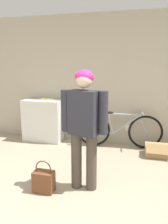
{
  "coord_description": "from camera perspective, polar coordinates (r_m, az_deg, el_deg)",
  "views": [
    {
      "loc": [
        0.77,
        -1.6,
        1.61
      ],
      "look_at": [
        0.1,
        0.96,
        1.04
      ],
      "focal_mm": 35.0,
      "sensor_mm": 36.0,
      "label": 1
    }
  ],
  "objects": [
    {
      "name": "handbag",
      "position": [
        2.99,
        -10.47,
        -17.27
      ],
      "size": [
        0.26,
        0.16,
        0.43
      ],
      "color": "brown",
      "rests_on": "ground_plane"
    },
    {
      "name": "banana",
      "position": [
        4.65,
        -9.58,
        3.27
      ],
      "size": [
        0.33,
        0.09,
        0.04
      ],
      "color": "#EAD64C",
      "rests_on": "side_shelf"
    },
    {
      "name": "wall_back",
      "position": [
        4.5,
        4.71,
        8.22
      ],
      "size": [
        8.0,
        0.07,
        2.6
      ],
      "color": "#B7AD99",
      "rests_on": "ground_plane"
    },
    {
      "name": "cardboard_box",
      "position": [
        4.22,
        18.86,
        -9.47
      ],
      "size": [
        0.47,
        0.39,
        0.26
      ],
      "color": "tan",
      "rests_on": "ground_plane"
    },
    {
      "name": "bicycle",
      "position": [
        4.37,
        9.12,
        -4.63
      ],
      "size": [
        1.67,
        0.46,
        0.74
      ],
      "rotation": [
        0.0,
        0.0,
        0.11
      ],
      "color": "black",
      "rests_on": "ground_plane"
    },
    {
      "name": "person",
      "position": [
        2.74,
        0.01,
        -2.44
      ],
      "size": [
        0.6,
        0.3,
        1.55
      ],
      "rotation": [
        0.0,
        0.0,
        -0.25
      ],
      "color": "#4C4238",
      "rests_on": "ground_plane"
    },
    {
      "name": "side_shelf",
      "position": [
        4.77,
        -10.65,
        -2.18
      ],
      "size": [
        0.83,
        0.39,
        0.88
      ],
      "color": "white",
      "rests_on": "ground_plane"
    }
  ]
}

